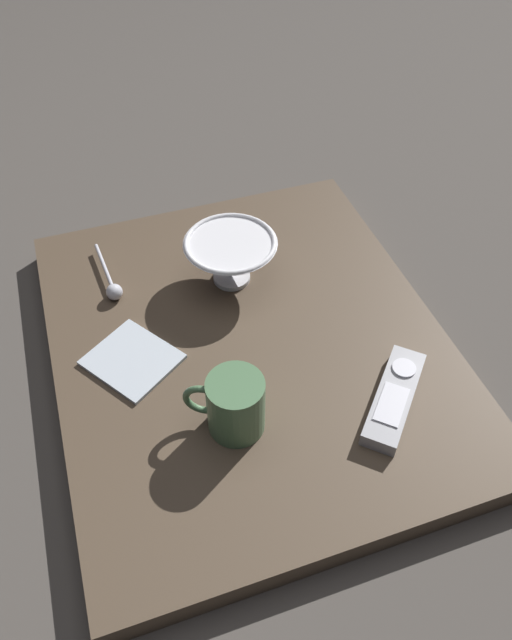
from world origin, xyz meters
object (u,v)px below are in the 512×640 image
cereal_bowl (231,258)px  coffee_mug (234,405)px  tv_remote_near (394,397)px  folded_napkin (132,360)px  teaspoon (112,287)px

cereal_bowl → coffee_mug: (-0.26, 0.08, -0.00)m
cereal_bowl → tv_remote_near: cereal_bowl is taller
coffee_mug → folded_napkin: coffee_mug is taller
coffee_mug → tv_remote_near: coffee_mug is taller
tv_remote_near → folded_napkin: size_ratio=0.97×
cereal_bowl → teaspoon: cereal_bowl is taller
cereal_bowl → teaspoon: 0.19m
cereal_bowl → coffee_mug: bearing=163.7°
tv_remote_near → teaspoon: bearing=44.2°
teaspoon → folded_napkin: (-0.15, -0.00, -0.01)m
tv_remote_near → folded_napkin: (0.18, 0.32, -0.01)m
tv_remote_near → folded_napkin: 0.37m
coffee_mug → folded_napkin: (0.15, 0.11, -0.04)m
teaspoon → cereal_bowl: bearing=-99.0°
teaspoon → folded_napkin: 0.15m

